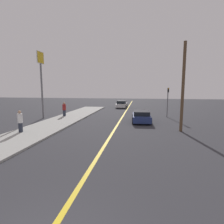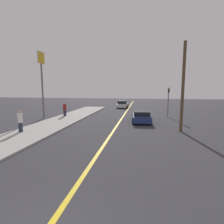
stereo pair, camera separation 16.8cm
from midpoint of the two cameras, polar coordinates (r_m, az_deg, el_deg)
name	(u,v)px [view 1 (the left image)]	position (r m, az deg, el deg)	size (l,w,h in m)	color
road_center_line	(122,118)	(21.06, 2.93, -1.98)	(0.20, 60.00, 0.01)	gold
sidewalk_left	(60,121)	(19.46, -16.75, -2.91)	(3.74, 29.13, 0.13)	#9E9E99
car_near_right_lane	(141,117)	(18.64, 9.32, -1.47)	(2.05, 3.88, 1.21)	navy
car_ahead_center	(122,104)	(32.78, 3.05, 2.56)	(1.94, 4.18, 1.30)	silver
pedestrian_near_curb	(20,121)	(15.45, -28.08, -2.71)	(0.36, 0.36, 1.70)	#282D3D
pedestrian_mid_group	(64,109)	(22.59, -15.54, 0.93)	(0.43, 0.43, 1.73)	#282D3D
traffic_light	(168,99)	(22.47, 17.54, 4.04)	(0.18, 0.40, 3.61)	slate
roadside_sign	(41,72)	(22.25, -22.38, 11.93)	(0.20, 1.37, 7.72)	slate
utility_pole	(183,88)	(15.24, 21.86, 7.40)	(0.24, 0.24, 7.20)	brown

